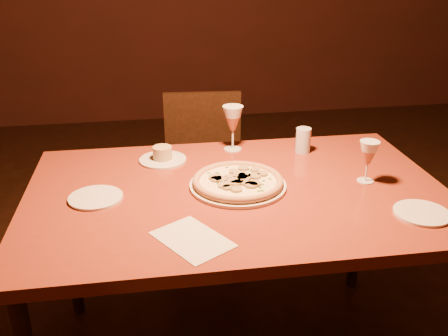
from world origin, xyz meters
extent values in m
cube|color=maroon|center=(-0.20, 0.07, 0.80)|extent=(1.55, 1.01, 0.04)
cylinder|color=black|center=(-0.90, 0.51, 0.39)|extent=(0.05, 0.05, 0.78)
cylinder|color=black|center=(0.51, 0.49, 0.39)|extent=(0.05, 0.05, 0.78)
cube|color=black|center=(-0.21, 0.95, 0.47)|extent=(0.47, 0.47, 0.04)
cube|color=black|center=(-0.19, 1.15, 0.69)|extent=(0.44, 0.07, 0.41)
cylinder|color=black|center=(-0.40, 0.79, 0.22)|extent=(0.04, 0.04, 0.45)
cylinder|color=black|center=(-0.37, 1.14, 0.22)|extent=(0.04, 0.04, 0.45)
cylinder|color=black|center=(-0.05, 0.76, 0.22)|extent=(0.04, 0.04, 0.45)
cylinder|color=black|center=(-0.02, 1.11, 0.22)|extent=(0.04, 0.04, 0.45)
cylinder|color=silver|center=(-0.19, 0.09, 0.83)|extent=(0.36, 0.36, 0.01)
cylinder|color=#FBEEAD|center=(-0.19, 0.09, 0.84)|extent=(0.33, 0.33, 0.01)
torus|color=#B67E4F|center=(-0.19, 0.09, 0.85)|extent=(0.34, 0.34, 0.03)
cylinder|color=silver|center=(-0.45, 0.39, 0.83)|extent=(0.20, 0.20, 0.01)
cylinder|color=tan|center=(-0.45, 0.39, 0.86)|extent=(0.08, 0.08, 0.05)
cylinder|color=#B4BFC5|center=(0.15, 0.39, 0.88)|extent=(0.06, 0.06, 0.11)
cylinder|color=silver|center=(-0.71, 0.08, 0.83)|extent=(0.19, 0.19, 0.01)
cylinder|color=silver|center=(0.37, -0.22, 0.83)|extent=(0.19, 0.19, 0.01)
cube|color=beige|center=(-0.40, -0.24, 0.82)|extent=(0.26, 0.29, 0.00)
camera|label=1|loc=(-0.52, -1.54, 1.64)|focal=40.00mm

